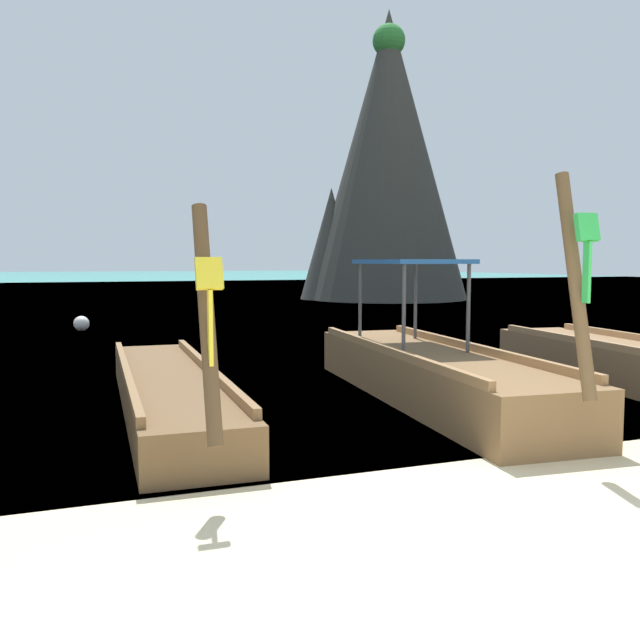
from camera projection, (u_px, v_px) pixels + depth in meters
name	position (u px, v px, depth m)	size (l,w,h in m)	color
ground	(600.00, 596.00, 3.63)	(120.00, 120.00, 0.00)	beige
sea_water	(103.00, 281.00, 61.90)	(120.00, 120.00, 0.00)	#2DB29E
longtail_boat_yellow_ribbon	(169.00, 391.00, 8.04)	(1.21, 6.30, 2.28)	brown
longtail_boat_green_ribbon	(431.00, 372.00, 8.74)	(1.75, 6.08, 2.62)	brown
karst_rock	(385.00, 161.00, 31.84)	(7.94, 7.68, 13.64)	#383833
mooring_buoy_near	(81.00, 324.00, 17.31)	(0.40, 0.40, 0.40)	white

